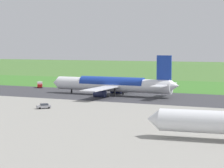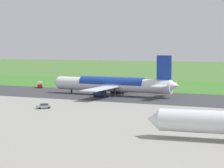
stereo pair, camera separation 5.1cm
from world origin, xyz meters
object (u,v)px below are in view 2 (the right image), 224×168
(service_truck_baggage, at_px, (40,85))
(service_car_followme, at_px, (44,106))
(airliner_main, at_px, (113,84))
(traffic_cone_orange, at_px, (149,86))
(no_stopping_sign, at_px, (156,84))

(service_truck_baggage, relative_size, service_car_followme, 1.43)
(airliner_main, xyz_separation_m, traffic_cone_orange, (0.25, -43.95, -4.08))
(airliner_main, relative_size, traffic_cone_orange, 98.25)
(airliner_main, relative_size, no_stopping_sign, 19.89)
(service_car_followme, xyz_separation_m, traffic_cone_orange, (-4.68, -85.21, -0.57))
(service_car_followme, bearing_deg, airliner_main, -96.82)
(service_car_followme, distance_m, traffic_cone_orange, 85.34)
(airliner_main, bearing_deg, traffic_cone_orange, -89.67)
(service_car_followme, relative_size, traffic_cone_orange, 7.77)
(traffic_cone_orange, bearing_deg, no_stopping_sign, 136.52)
(no_stopping_sign, distance_m, traffic_cone_orange, 6.82)
(airliner_main, height_order, traffic_cone_orange, airliner_main)
(service_truck_baggage, xyz_separation_m, traffic_cone_orange, (-43.82, -28.17, -1.13))
(no_stopping_sign, relative_size, traffic_cone_orange, 4.94)
(airliner_main, relative_size, service_car_followme, 12.65)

